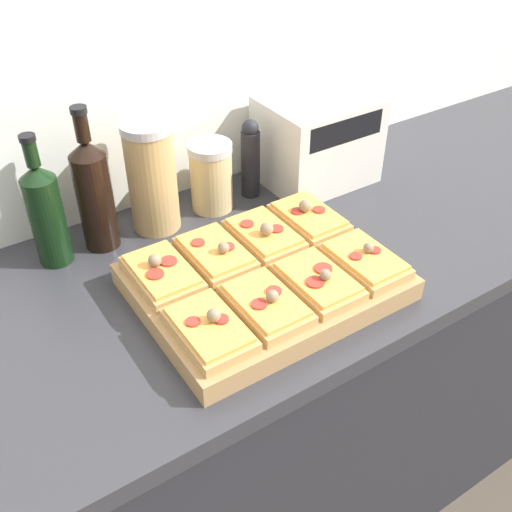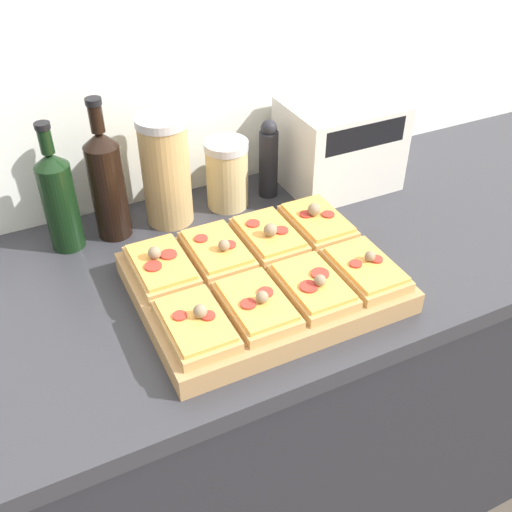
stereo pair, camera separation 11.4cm
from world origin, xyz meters
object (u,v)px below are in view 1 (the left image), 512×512
Objects in this scene: olive_oil_bottle at (46,213)px; grain_jar_tall at (152,177)px; grain_jar_short at (212,176)px; toaster_oven at (317,140)px; pepper_mill at (250,159)px; cutting_board at (265,281)px; wine_bottle at (94,193)px.

grain_jar_tall is (0.23, 0.00, 0.01)m from olive_oil_bottle.
olive_oil_bottle is 0.37m from grain_jar_short.
toaster_oven is (0.28, -0.02, 0.02)m from grain_jar_short.
olive_oil_bottle reaches higher than pepper_mill.
toaster_oven is (0.42, -0.02, -0.02)m from grain_jar_tall.
toaster_oven is (0.35, 0.29, 0.08)m from cutting_board.
pepper_mill is (0.48, 0.00, -0.02)m from olive_oil_bottle.
cutting_board is at bearing -57.40° from wine_bottle.
wine_bottle is 0.38m from pepper_mill.
pepper_mill is (0.10, 0.00, 0.01)m from grain_jar_short.
grain_jar_short is (0.37, 0.00, -0.03)m from olive_oil_bottle.
olive_oil_bottle is 1.13× the size of grain_jar_tall.
wine_bottle is at bearing 177.45° from toaster_oven.
wine_bottle is 1.62× the size of pepper_mill.
olive_oil_bottle reaches higher than cutting_board.
wine_bottle is 1.92× the size of grain_jar_short.
pepper_mill is at bearing 0.00° from grain_jar_short.
olive_oil_bottle reaches higher than grain_jar_short.
cutting_board is 0.46m from toaster_oven.
cutting_board is 2.47× the size of pepper_mill.
pepper_mill is at bearing 61.47° from cutting_board.
cutting_board is 0.34m from grain_jar_tall.
grain_jar_tall is (-0.08, 0.32, 0.10)m from cutting_board.
wine_bottle reaches higher than cutting_board.
olive_oil_bottle is 0.10m from wine_bottle.
olive_oil_bottle is at bearing -180.00° from wine_bottle.
olive_oil_bottle is 0.65m from toaster_oven.
olive_oil_bottle is at bearing 180.00° from grain_jar_short.
olive_oil_bottle is 0.48m from pepper_mill.
pepper_mill is 0.18m from toaster_oven.
grain_jar_short is at bearing 0.00° from grain_jar_tall.
wine_bottle reaches higher than toaster_oven.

